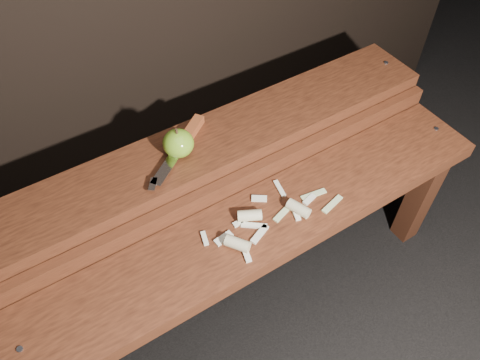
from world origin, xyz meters
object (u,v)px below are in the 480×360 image
apple (178,143)px  knife (185,140)px  bench_rear_tier (218,162)px  bench_front_tier (267,239)px

apple → knife: 0.04m
bench_rear_tier → knife: bearing=159.6°
bench_rear_tier → knife: (-0.07, 0.03, 0.10)m
bench_rear_tier → apple: size_ratio=15.49×
bench_front_tier → knife: knife is taller
bench_front_tier → knife: bearing=105.7°
bench_rear_tier → bench_front_tier: bearing=-90.0°
apple → knife: apple is taller
apple → knife: bearing=39.3°
knife → apple: bearing=-140.7°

